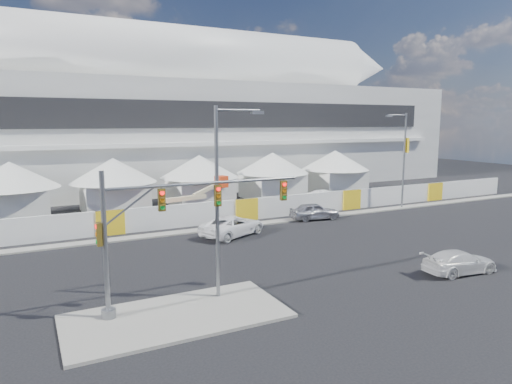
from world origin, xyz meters
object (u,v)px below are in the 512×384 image
pickup_curb (233,226)px  lot_car_a (325,197)px  streetlight_curb (403,154)px  pickup_near (460,262)px  sedan_silver (315,211)px  traffic_mast (156,230)px  boom_lift (182,212)px  streetlight_median (222,189)px

pickup_curb → lot_car_a: size_ratio=1.29×
streetlight_curb → pickup_near: bearing=-125.1°
sedan_silver → traffic_mast: traffic_mast is taller
lot_car_a → pickup_near: bearing=-156.7°
sedan_silver → boom_lift: boom_lift is taller
pickup_curb → boom_lift: boom_lift is taller
sedan_silver → traffic_mast: bearing=136.0°
boom_lift → traffic_mast: bearing=-123.6°
pickup_near → boom_lift: (-10.53, 20.61, 0.36)m
lot_car_a → streetlight_curb: size_ratio=0.45×
traffic_mast → boom_lift: 19.50m
pickup_curb → traffic_mast: 15.26m
traffic_mast → streetlight_curb: bearing=26.1°
sedan_silver → streetlight_median: 20.81m
pickup_curb → traffic_mast: (-9.16, -11.79, 3.15)m
streetlight_median → pickup_curb: bearing=63.6°
traffic_mast → streetlight_median: streetlight_median is taller
pickup_near → pickup_curb: bearing=35.8°
pickup_near → boom_lift: size_ratio=0.60×
pickup_curb → pickup_near: bearing=-174.7°
lot_car_a → traffic_mast: size_ratio=0.44×
sedan_silver → pickup_curb: size_ratio=0.80×
sedan_silver → streetlight_curb: bearing=-78.0°
pickup_near → traffic_mast: 17.98m
pickup_curb → pickup_near: size_ratio=1.23×
pickup_curb → streetlight_median: bearing=128.9°
pickup_curb → traffic_mast: traffic_mast is taller
pickup_curb → streetlight_median: (-5.77, -11.63, 4.83)m
sedan_silver → streetlight_median: size_ratio=0.48×
sedan_silver → pickup_near: (-0.83, -16.45, -0.10)m
pickup_near → traffic_mast: traffic_mast is taller
traffic_mast → streetlight_curb: (29.45, 14.41, 1.74)m
lot_car_a → traffic_mast: bearing=169.3°
pickup_near → lot_car_a: 23.65m
pickup_curb → streetlight_curb: bearing=-107.3°
pickup_near → lot_car_a: lot_car_a is taller
pickup_curb → streetlight_curb: (20.29, 2.62, 4.89)m
lot_car_a → traffic_mast: traffic_mast is taller
sedan_silver → lot_car_a: bearing=-33.2°
pickup_near → boom_lift: bearing=32.9°
pickup_near → streetlight_curb: (11.96, 17.04, 5.01)m
boom_lift → streetlight_curb: bearing=-21.5°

